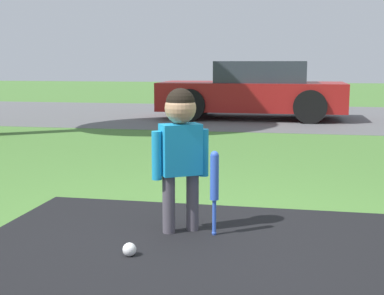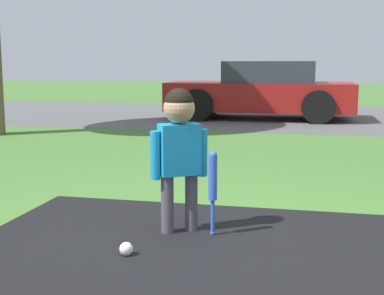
{
  "view_description": "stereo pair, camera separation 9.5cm",
  "coord_description": "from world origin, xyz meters",
  "px_view_note": "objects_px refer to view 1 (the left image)",
  "views": [
    {
      "loc": [
        0.49,
        -3.27,
        1.17
      ],
      "look_at": [
        -0.3,
        0.66,
        0.54
      ],
      "focal_mm": 50.0,
      "sensor_mm": 36.0,
      "label": 1
    },
    {
      "loc": [
        0.58,
        -3.25,
        1.17
      ],
      "look_at": [
        -0.3,
        0.66,
        0.54
      ],
      "focal_mm": 50.0,
      "sensor_mm": 36.0,
      "label": 2
    }
  ],
  "objects_px": {
    "baseball_bat": "(214,181)",
    "parked_car": "(254,91)",
    "child": "(181,140)",
    "sports_ball": "(129,249)"
  },
  "relations": [
    {
      "from": "child",
      "to": "sports_ball",
      "type": "distance_m",
      "value": 0.84
    },
    {
      "from": "baseball_bat",
      "to": "parked_car",
      "type": "relative_size",
      "value": 0.15
    },
    {
      "from": "baseball_bat",
      "to": "parked_car",
      "type": "distance_m",
      "value": 7.99
    },
    {
      "from": "child",
      "to": "baseball_bat",
      "type": "relative_size",
      "value": 1.71
    },
    {
      "from": "child",
      "to": "parked_car",
      "type": "height_order",
      "value": "parked_car"
    },
    {
      "from": "child",
      "to": "baseball_bat",
      "type": "distance_m",
      "value": 0.37
    },
    {
      "from": "child",
      "to": "baseball_bat",
      "type": "xyz_separation_m",
      "value": [
        0.24,
        -0.04,
        -0.27
      ]
    },
    {
      "from": "baseball_bat",
      "to": "parked_car",
      "type": "bearing_deg",
      "value": 92.95
    },
    {
      "from": "parked_car",
      "to": "child",
      "type": "bearing_deg",
      "value": 90.4
    },
    {
      "from": "sports_ball",
      "to": "parked_car",
      "type": "xyz_separation_m",
      "value": [
        0.04,
        8.48,
        0.54
      ]
    }
  ]
}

